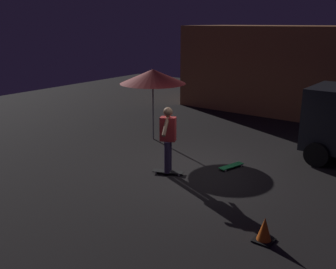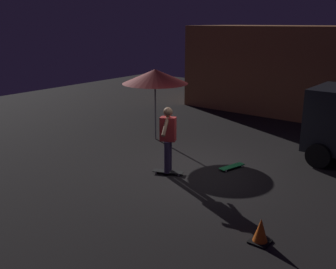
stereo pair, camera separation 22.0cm
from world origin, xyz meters
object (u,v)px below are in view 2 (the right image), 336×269
skateboard_spare (232,167)px  skater (168,135)px  patio_umbrella (155,76)px  traffic_cone (261,232)px  skateboard_ridden (168,172)px

skateboard_spare → skater: skater is taller
skater → skateboard_spare: bearing=50.0°
patio_umbrella → traffic_cone: bearing=-34.1°
skateboard_ridden → skater: skater is taller
patio_umbrella → skateboard_ridden: bearing=-44.5°
skateboard_ridden → skateboard_spare: same height
skateboard_spare → skateboard_ridden: bearing=-130.0°
skater → traffic_cone: 3.65m
patio_umbrella → skateboard_ridden: patio_umbrella is taller
skater → traffic_cone: bearing=-25.0°
traffic_cone → skateboard_ridden: bearing=155.0°
skateboard_ridden → skater: bearing=0.0°
skateboard_spare → traffic_cone: 3.53m
patio_umbrella → skater: patio_umbrella is taller
patio_umbrella → skateboard_ridden: (2.19, -2.15, -2.02)m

